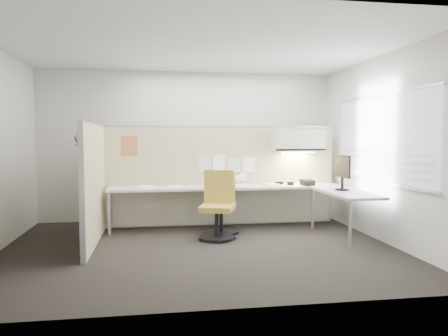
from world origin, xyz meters
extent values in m
cube|color=black|center=(0.00, 0.00, -0.01)|extent=(5.50, 4.50, 0.01)
cube|color=white|center=(0.00, 0.00, 2.80)|extent=(5.50, 4.50, 0.01)
cube|color=beige|center=(0.00, 2.25, 1.40)|extent=(5.50, 0.02, 2.80)
cube|color=beige|center=(0.00, -2.25, 1.40)|extent=(5.50, 0.02, 2.80)
cube|color=beige|center=(2.75, 0.00, 1.40)|extent=(0.02, 4.50, 2.80)
cube|color=#99A8B2|center=(2.73, 0.00, 1.55)|extent=(0.01, 2.80, 1.30)
cube|color=tan|center=(0.55, 1.60, 0.88)|extent=(4.10, 0.06, 1.75)
cube|color=tan|center=(-1.50, 0.50, 0.88)|extent=(0.06, 2.20, 1.75)
cube|color=beige|center=(0.60, 1.27, 0.71)|extent=(4.00, 0.60, 0.04)
cube|color=beige|center=(2.30, 0.23, 0.71)|extent=(0.60, 1.47, 0.04)
cube|color=beige|center=(0.60, 1.54, 0.34)|extent=(3.90, 0.02, 0.64)
cylinder|color=#A5A8AA|center=(-1.35, 1.02, 0.34)|extent=(0.05, 0.05, 0.69)
cylinder|color=#A5A8AA|center=(2.05, -0.45, 0.34)|extent=(0.05, 0.05, 0.69)
cylinder|color=#A5A8AA|center=(2.05, 1.02, 0.34)|extent=(0.05, 0.05, 0.69)
cube|color=beige|center=(1.90, 1.39, 1.51)|extent=(0.90, 0.36, 0.38)
cube|color=#FFEABF|center=(1.90, 1.39, 1.30)|extent=(0.60, 0.06, 0.02)
cube|color=#8CBF8C|center=(0.25, 1.57, 1.10)|extent=(0.21, 0.00, 0.28)
cube|color=white|center=(0.50, 1.57, 1.12)|extent=(0.21, 0.00, 0.28)
cube|color=#8CBF8C|center=(0.78, 1.57, 1.05)|extent=(0.21, 0.00, 0.28)
cube|color=white|center=(1.05, 1.57, 1.08)|extent=(0.21, 0.00, 0.28)
cube|color=#8CBF8C|center=(0.40, 1.57, 0.88)|extent=(0.28, 0.00, 0.18)
cube|color=white|center=(0.90, 1.57, 0.86)|extent=(0.21, 0.00, 0.14)
cube|color=orange|center=(-1.05, 1.57, 1.42)|extent=(0.28, 0.00, 0.35)
cylinder|color=black|center=(0.31, 0.47, 0.03)|extent=(0.55, 0.55, 0.03)
cylinder|color=black|center=(0.31, 0.47, 0.24)|extent=(0.06, 0.06, 0.42)
cube|color=gold|center=(0.31, 0.47, 0.48)|extent=(0.60, 0.60, 0.08)
cube|color=gold|center=(0.38, 0.69, 0.79)|extent=(0.46, 0.20, 0.53)
cylinder|color=black|center=(0.43, 0.82, 0.03)|extent=(0.52, 0.52, 0.03)
cylinder|color=black|center=(0.43, 0.82, 0.23)|extent=(0.06, 0.06, 0.40)
cube|color=gold|center=(0.43, 0.82, 0.46)|extent=(0.55, 0.55, 0.08)
cube|color=gold|center=(0.48, 1.03, 0.74)|extent=(0.44, 0.16, 0.50)
cylinder|color=black|center=(2.30, 0.39, 0.75)|extent=(0.22, 0.22, 0.02)
cylinder|color=black|center=(2.30, 0.39, 0.84)|extent=(0.04, 0.04, 0.20)
cube|color=black|center=(2.30, 0.39, 1.11)|extent=(0.04, 0.52, 0.35)
cube|color=black|center=(2.30, 0.39, 1.11)|extent=(0.01, 0.48, 0.31)
cube|color=black|center=(2.01, 1.16, 0.78)|extent=(0.24, 0.23, 0.12)
cylinder|color=black|center=(1.92, 1.18, 0.81)|extent=(0.07, 0.17, 0.04)
cube|color=black|center=(1.56, 1.40, 0.76)|extent=(0.14, 0.06, 0.05)
cube|color=black|center=(1.72, 1.25, 0.76)|extent=(0.10, 0.06, 0.06)
cube|color=silver|center=(-1.50, -0.21, 1.77)|extent=(0.14, 0.02, 0.02)
cylinder|color=silver|center=(-1.57, -0.21, 1.69)|extent=(0.02, 0.02, 0.14)
cube|color=#AD7F4C|center=(-1.57, -0.21, 1.56)|extent=(0.02, 0.44, 0.12)
cube|color=#AD7F4C|center=(-1.60, -0.18, 1.52)|extent=(0.02, 0.44, 0.12)
cube|color=gray|center=(-1.58, -0.26, 0.93)|extent=(0.01, 0.07, 1.09)
cube|color=white|center=(-0.76, 1.22, 0.75)|extent=(0.25, 0.31, 0.03)
cube|color=white|center=(-0.30, 1.26, 0.74)|extent=(0.24, 0.31, 0.02)
cube|color=white|center=(0.45, 1.15, 0.75)|extent=(0.24, 0.31, 0.04)
cube|color=white|center=(0.87, 1.28, 0.74)|extent=(0.25, 0.32, 0.01)
cube|color=white|center=(1.38, 1.24, 0.75)|extent=(0.30, 0.35, 0.03)
camera|label=1|loc=(-0.61, -6.07, 1.56)|focal=35.00mm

